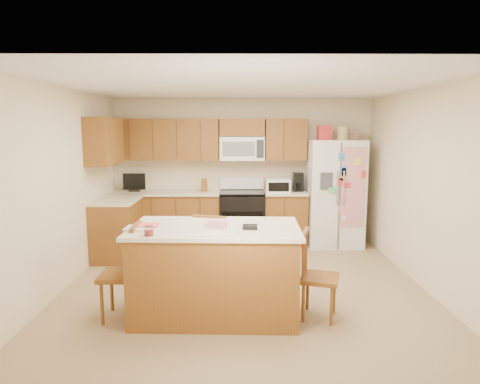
{
  "coord_description": "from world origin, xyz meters",
  "views": [
    {
      "loc": [
        -0.09,
        -5.31,
        1.99
      ],
      "look_at": [
        -0.05,
        0.35,
        1.15
      ],
      "focal_mm": 32.0,
      "sensor_mm": 36.0,
      "label": 1
    }
  ],
  "objects_px": {
    "refrigerator": "(334,192)",
    "island": "(215,270)",
    "windsor_chair_left": "(123,274)",
    "stove": "(242,217)",
    "windsor_chair_right": "(317,277)",
    "windsor_chair_back": "(213,256)"
  },
  "relations": [
    {
      "from": "refrigerator",
      "to": "island",
      "type": "distance_m",
      "value": 3.4
    },
    {
      "from": "island",
      "to": "windsor_chair_left",
      "type": "xyz_separation_m",
      "value": [
        -0.96,
        -0.07,
        -0.01
      ]
    },
    {
      "from": "refrigerator",
      "to": "stove",
      "type": "bearing_deg",
      "value": 177.7
    },
    {
      "from": "refrigerator",
      "to": "windsor_chair_right",
      "type": "distance_m",
      "value": 3.02
    },
    {
      "from": "windsor_chair_back",
      "to": "windsor_chair_right",
      "type": "bearing_deg",
      "value": -30.3
    },
    {
      "from": "windsor_chair_back",
      "to": "windsor_chair_right",
      "type": "relative_size",
      "value": 1.07
    },
    {
      "from": "stove",
      "to": "refrigerator",
      "type": "bearing_deg",
      "value": -2.3
    },
    {
      "from": "island",
      "to": "stove",
      "type": "bearing_deg",
      "value": 83.57
    },
    {
      "from": "island",
      "to": "windsor_chair_left",
      "type": "bearing_deg",
      "value": -175.57
    },
    {
      "from": "refrigerator",
      "to": "windsor_chair_right",
      "type": "height_order",
      "value": "refrigerator"
    },
    {
      "from": "island",
      "to": "windsor_chair_left",
      "type": "relative_size",
      "value": 1.8
    },
    {
      "from": "windsor_chair_left",
      "to": "windsor_chair_back",
      "type": "distance_m",
      "value": 1.12
    },
    {
      "from": "refrigerator",
      "to": "windsor_chair_back",
      "type": "distance_m",
      "value": 2.98
    },
    {
      "from": "stove",
      "to": "windsor_chair_left",
      "type": "relative_size",
      "value": 1.12
    },
    {
      "from": "windsor_chair_left",
      "to": "windsor_chair_right",
      "type": "relative_size",
      "value": 1.08
    },
    {
      "from": "windsor_chair_left",
      "to": "windsor_chair_right",
      "type": "distance_m",
      "value": 2.04
    },
    {
      "from": "windsor_chair_left",
      "to": "stove",
      "type": "bearing_deg",
      "value": 66.35
    },
    {
      "from": "refrigerator",
      "to": "windsor_chair_back",
      "type": "height_order",
      "value": "refrigerator"
    },
    {
      "from": "refrigerator",
      "to": "windsor_chair_back",
      "type": "bearing_deg",
      "value": -131.36
    },
    {
      "from": "windsor_chair_left",
      "to": "windsor_chair_back",
      "type": "bearing_deg",
      "value": 35.87
    },
    {
      "from": "refrigerator",
      "to": "windsor_chair_right",
      "type": "bearing_deg",
      "value": -105.84
    },
    {
      "from": "windsor_chair_right",
      "to": "stove",
      "type": "bearing_deg",
      "value": 104.46
    }
  ]
}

